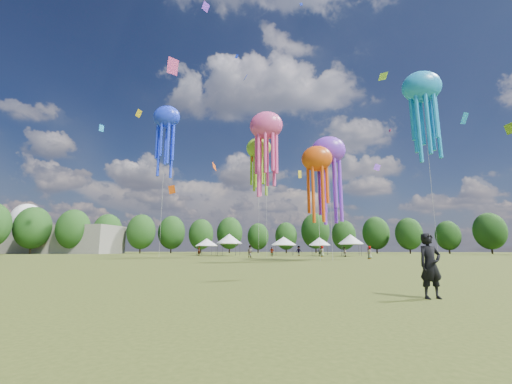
# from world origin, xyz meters

# --- Properties ---
(ground) EXTENTS (300.00, 300.00, 0.00)m
(ground) POSITION_xyz_m (0.00, 0.00, 0.00)
(ground) COLOR #384416
(ground) RESTS_ON ground
(observer_main) EXTENTS (0.68, 0.56, 1.62)m
(observer_main) POSITION_xyz_m (6.98, -2.29, 0.81)
(observer_main) COLOR black
(observer_main) RESTS_ON ground
(spectator_near) EXTENTS (1.09, 1.01, 1.79)m
(spectator_near) POSITION_xyz_m (-4.77, 33.84, 0.89)
(spectator_near) COLOR gray
(spectator_near) RESTS_ON ground
(spectators_far) EXTENTS (30.22, 19.16, 1.89)m
(spectators_far) POSITION_xyz_m (2.37, 46.15, 0.87)
(spectators_far) COLOR gray
(spectators_far) RESTS_ON ground
(festival_tents) EXTENTS (35.27, 11.89, 4.36)m
(festival_tents) POSITION_xyz_m (-4.25, 55.34, 3.04)
(festival_tents) COLOR #47474C
(festival_tents) RESTS_ON ground
(show_kites) EXTENTS (46.44, 22.30, 28.22)m
(show_kites) POSITION_xyz_m (2.37, 36.40, 18.78)
(show_kites) COLOR #7DBE1F
(show_kites) RESTS_ON ground
(small_kites) EXTENTS (65.73, 53.88, 45.20)m
(small_kites) POSITION_xyz_m (-0.17, 40.80, 30.98)
(small_kites) COLOR #7DBE1F
(small_kites) RESTS_ON ground
(treeline) EXTENTS (201.57, 95.24, 13.43)m
(treeline) POSITION_xyz_m (-3.87, 62.51, 6.54)
(treeline) COLOR #38281C
(treeline) RESTS_ON ground
(hangar) EXTENTS (40.00, 12.00, 8.00)m
(hangar) POSITION_xyz_m (-72.00, 72.00, 4.00)
(hangar) COLOR gray
(hangar) RESTS_ON ground
(radome) EXTENTS (9.00, 9.00, 16.00)m
(radome) POSITION_xyz_m (-88.00, 78.00, 9.99)
(radome) COLOR white
(radome) RESTS_ON ground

